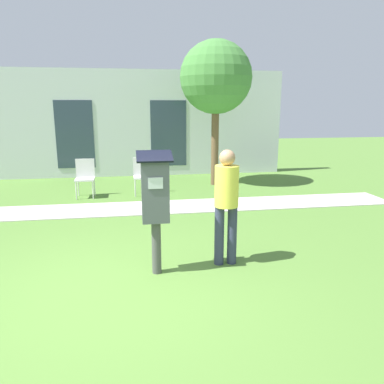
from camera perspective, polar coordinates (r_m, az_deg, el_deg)
ground_plane at (r=4.63m, az=-11.68°, el=-14.72°), size 40.00×40.00×0.00m
sidewalk at (r=8.04m, az=-10.68°, el=-2.54°), size 12.00×1.10×0.02m
building_facade at (r=11.77m, az=-10.58°, el=10.16°), size 10.00×0.26×3.20m
parking_meter at (r=4.70m, az=-5.61°, el=-0.79°), size 0.44×0.31×1.59m
person_standing at (r=5.00m, az=5.27°, el=-0.97°), size 0.32×0.32×1.58m
outdoor_chair_left at (r=9.28m, az=-15.98°, el=2.54°), size 0.44×0.44×0.90m
outdoor_chair_middle at (r=9.27m, az=-7.57°, el=2.91°), size 0.44×0.44×0.90m
tree at (r=10.24m, az=3.65°, el=16.94°), size 1.90×1.90×3.82m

